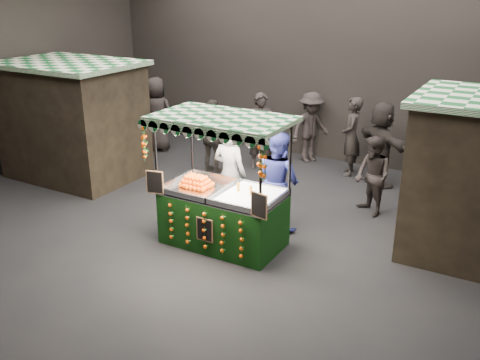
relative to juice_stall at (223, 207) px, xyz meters
The scene contains 13 objects.
ground 0.83m from the juice_stall, 136.58° to the left, with size 12.00×12.00×0.00m, color black.
market_hall 2.73m from the juice_stall, 136.58° to the left, with size 12.10×10.10×5.05m.
neighbour_stall_left 4.95m from the juice_stall, 164.47° to the left, with size 3.00×2.20×2.60m.
juice_stall is the anchor object (origin of this frame).
vendor_grey 1.03m from the juice_stall, 113.90° to the left, with size 0.68×0.46×1.83m.
vendor_blue 1.22m from the juice_stall, 66.25° to the left, with size 1.07×0.96×1.80m.
shopper_0 4.04m from the juice_stall, 108.55° to the left, with size 0.79×0.70×1.82m.
shopper_1 3.08m from the juice_stall, 54.38° to the left, with size 0.94×0.92×1.53m.
shopper_2 3.64m from the juice_stall, 124.97° to the left, with size 1.04×0.48×1.74m.
shopper_3 4.94m from the juice_stall, 95.59° to the left, with size 1.10×1.29×1.73m.
shopper_4 5.79m from the juice_stall, 138.98° to the left, with size 1.07×0.84×1.93m.
shopper_5 4.39m from the juice_stall, 70.37° to the left, with size 1.70×1.47×1.85m.
shopper_6 4.53m from the juice_stall, 81.16° to the left, with size 0.60×0.76×1.81m.
Camera 1 is at (4.61, -7.20, 4.20)m, focal length 39.65 mm.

